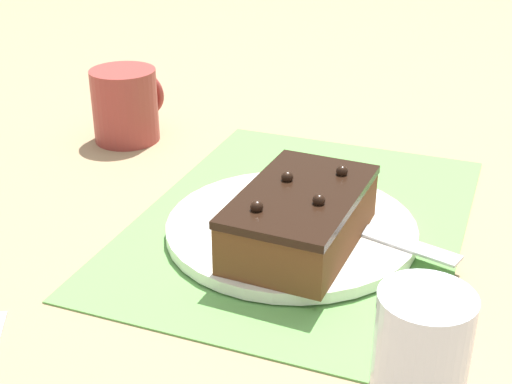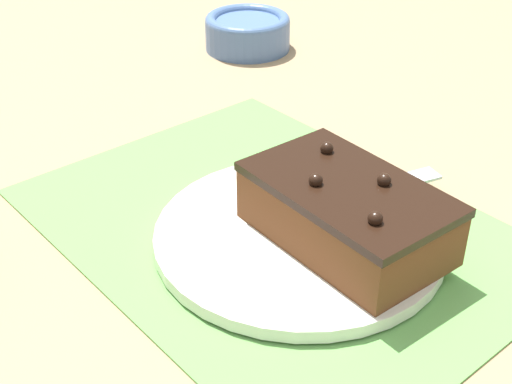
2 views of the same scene
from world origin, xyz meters
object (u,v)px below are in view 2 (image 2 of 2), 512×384
Objects in this scene: cake_plate at (302,234)px; small_bowl at (248,31)px; serving_knife at (316,201)px; chocolate_cake at (347,212)px.

cake_plate is 0.49m from small_bowl.
cake_plate is 0.04m from serving_knife.
chocolate_cake reaches higher than small_bowl.
small_bowl is at bearing -34.46° from cake_plate.
cake_plate is 1.29× the size of serving_knife.
chocolate_cake is at bearing -153.60° from cake_plate.
chocolate_cake reaches higher than serving_knife.
cake_plate is at bearing 26.40° from chocolate_cake.
chocolate_cake is 0.91× the size of serving_knife.
cake_plate is 0.05m from chocolate_cake.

